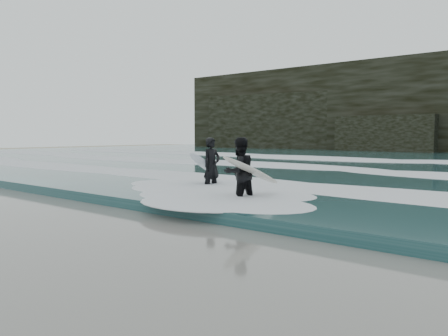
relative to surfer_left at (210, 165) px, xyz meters
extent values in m
plane|color=#736D4B|center=(2.40, -6.89, -0.97)|extent=(120.00, 120.00, 0.00)
cube|color=#214A4C|center=(2.40, 22.11, -0.82)|extent=(90.00, 52.00, 0.30)
ellipsoid|color=white|center=(2.40, 2.11, -0.57)|extent=(60.00, 3.20, 0.20)
ellipsoid|color=white|center=(2.40, 9.11, -0.55)|extent=(60.00, 4.00, 0.24)
ellipsoid|color=white|center=(2.40, 18.11, -0.52)|extent=(60.00, 4.80, 0.30)
imported|color=black|center=(0.06, -0.01, -0.01)|extent=(0.55, 0.76, 1.94)
ellipsoid|color=silver|center=(-0.34, 0.04, 0.03)|extent=(0.97, 1.92, 0.93)
imported|color=black|center=(2.51, -1.70, 0.01)|extent=(1.00, 1.14, 1.96)
ellipsoid|color=silver|center=(2.93, -1.70, 0.08)|extent=(0.90, 2.18, 0.96)
camera|label=1|loc=(9.73, -11.37, 1.07)|focal=35.00mm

